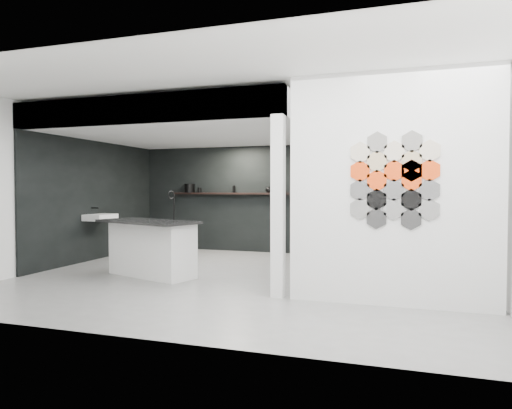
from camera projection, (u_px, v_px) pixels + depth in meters
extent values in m
cube|color=slate|center=(244.00, 279.00, 7.12)|extent=(7.00, 6.00, 0.01)
cube|color=silver|center=(392.00, 189.00, 5.43)|extent=(2.45, 0.15, 2.80)
cube|color=black|center=(233.00, 199.00, 10.30)|extent=(4.40, 0.04, 2.35)
cube|color=black|center=(97.00, 200.00, 9.09)|extent=(0.04, 4.00, 2.35)
cube|color=silver|center=(195.00, 126.00, 8.38)|extent=(4.40, 4.00, 0.40)
cube|color=silver|center=(278.00, 206.00, 5.87)|extent=(0.16, 0.16, 2.35)
cube|color=silver|center=(137.00, 109.00, 6.55)|extent=(4.40, 0.16, 0.40)
cube|color=silver|center=(100.00, 217.00, 8.84)|extent=(0.40, 0.60, 0.12)
cube|color=black|center=(236.00, 193.00, 10.16)|extent=(3.00, 0.15, 0.04)
cube|color=silver|center=(152.00, 249.00, 7.32)|extent=(1.60, 1.00, 0.86)
cube|color=black|center=(148.00, 222.00, 7.24)|extent=(1.85, 1.26, 0.04)
cube|color=black|center=(165.00, 221.00, 7.19)|extent=(0.55, 0.51, 0.02)
cylinder|color=black|center=(174.00, 207.00, 7.34)|extent=(0.03, 0.03, 0.40)
torus|color=black|center=(171.00, 195.00, 7.29)|extent=(0.06, 0.14, 0.14)
cylinder|color=black|center=(189.00, 188.00, 10.51)|extent=(0.32, 0.32, 0.20)
ellipsoid|color=black|center=(269.00, 190.00, 9.93)|extent=(0.19, 0.19, 0.13)
cylinder|color=gray|center=(295.00, 190.00, 9.75)|extent=(0.18, 0.18, 0.11)
cylinder|color=gray|center=(295.00, 189.00, 9.75)|extent=(0.11, 0.11, 0.14)
cylinder|color=black|center=(234.00, 189.00, 10.18)|extent=(0.07, 0.07, 0.16)
cylinder|color=black|center=(200.00, 190.00, 10.44)|extent=(0.11, 0.11, 0.11)
cylinder|color=silver|center=(360.00, 209.00, 5.47)|extent=(0.26, 0.02, 0.26)
cylinder|color=black|center=(360.00, 190.00, 5.46)|extent=(0.26, 0.02, 0.26)
cylinder|color=#F2400C|center=(360.00, 171.00, 5.46)|extent=(0.26, 0.02, 0.26)
cylinder|color=beige|center=(360.00, 152.00, 5.45)|extent=(0.26, 0.02, 0.26)
cylinder|color=#2D2D2D|center=(376.00, 218.00, 5.41)|extent=(0.26, 0.02, 0.26)
cylinder|color=black|center=(377.00, 199.00, 5.41)|extent=(0.26, 0.02, 0.26)
cylinder|color=#F2400C|center=(377.00, 181.00, 5.40)|extent=(0.26, 0.02, 0.26)
cylinder|color=tan|center=(377.00, 161.00, 5.39)|extent=(0.26, 0.02, 0.26)
cylinder|color=#66635E|center=(377.00, 142.00, 5.38)|extent=(0.26, 0.02, 0.26)
cylinder|color=silver|center=(394.00, 209.00, 5.35)|extent=(0.26, 0.02, 0.26)
cylinder|color=black|center=(394.00, 190.00, 5.34)|extent=(0.26, 0.02, 0.26)
cylinder|color=#F2400C|center=(394.00, 171.00, 5.34)|extent=(0.26, 0.02, 0.26)
cylinder|color=beige|center=(394.00, 152.00, 5.33)|extent=(0.26, 0.02, 0.26)
cylinder|color=#2D2D2D|center=(411.00, 219.00, 5.29)|extent=(0.26, 0.02, 0.26)
cylinder|color=black|center=(411.00, 200.00, 5.29)|extent=(0.26, 0.02, 0.26)
cylinder|color=#F2400C|center=(412.00, 180.00, 5.28)|extent=(0.26, 0.02, 0.26)
cylinder|color=tan|center=(412.00, 161.00, 5.27)|extent=(0.26, 0.02, 0.26)
cylinder|color=#66635E|center=(412.00, 141.00, 5.26)|extent=(0.26, 0.02, 0.26)
cylinder|color=silver|center=(429.00, 210.00, 5.23)|extent=(0.26, 0.02, 0.26)
cylinder|color=black|center=(429.00, 190.00, 5.22)|extent=(0.26, 0.02, 0.26)
cylinder|color=#F2400C|center=(430.00, 170.00, 5.21)|extent=(0.26, 0.02, 0.26)
cylinder|color=beige|center=(430.00, 151.00, 5.21)|extent=(0.26, 0.02, 0.26)
cylinder|color=#F2400C|center=(412.00, 171.00, 5.28)|extent=(0.26, 0.02, 0.26)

